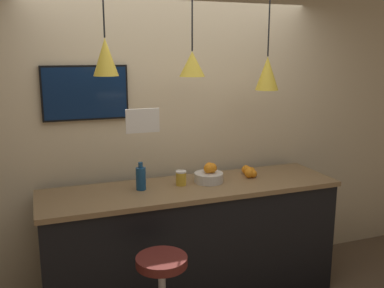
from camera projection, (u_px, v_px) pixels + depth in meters
name	position (u px, v px, depth m)	size (l,w,h in m)	color
back_wall	(175.00, 124.00, 3.81)	(8.00, 0.06, 2.90)	beige
service_counter	(192.00, 242.00, 3.60)	(2.44, 0.67, 1.00)	black
fruit_bowl	(209.00, 174.00, 3.59)	(0.24, 0.24, 0.16)	beige
orange_pile	(249.00, 172.00, 3.76)	(0.13, 0.20, 0.08)	orange
juice_bottle	(141.00, 178.00, 3.38)	(0.08, 0.08, 0.22)	navy
spread_jar	(181.00, 178.00, 3.50)	(0.09, 0.09, 0.12)	gold
pendant_lamp_left	(105.00, 57.00, 3.05)	(0.18, 0.18, 0.90)	black
pendant_lamp_middle	(192.00, 63.00, 3.28)	(0.20, 0.20, 0.91)	black
pendant_lamp_right	(267.00, 73.00, 3.52)	(0.19, 0.19, 1.04)	black
mounted_tv	(85.00, 93.00, 3.43)	(0.68, 0.04, 0.44)	black
hanging_menu_board	(143.00, 121.00, 2.98)	(0.24, 0.01, 0.17)	white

